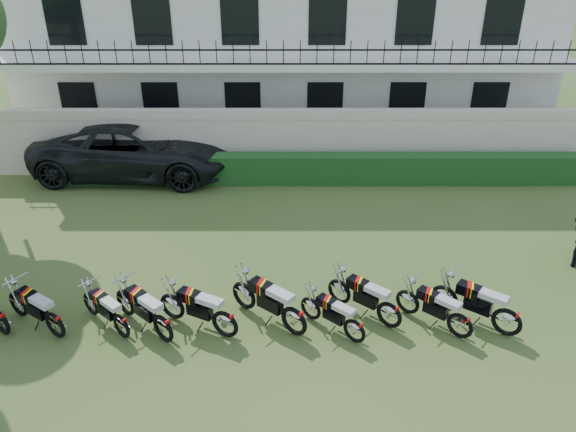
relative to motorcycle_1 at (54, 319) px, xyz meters
name	(u,v)px	position (x,y,z in m)	size (l,w,h in m)	color
ground	(282,315)	(4.75, 0.75, -0.48)	(100.00, 100.00, 0.00)	#355522
perimeter_wall	(284,142)	(4.75, 8.75, 0.69)	(30.00, 0.35, 2.30)	beige
hedge	(314,169)	(5.75, 7.95, 0.02)	(18.00, 0.60, 1.00)	#1A4719
building	(284,33)	(4.75, 14.71, 3.23)	(20.40, 9.60, 7.40)	white
motorcycle_1	(54,319)	(0.00, 0.00, 0.00)	(1.64, 1.15, 1.05)	black
motorcycle_2	(121,321)	(1.39, 0.01, -0.05)	(1.35, 1.22, 0.95)	black
motorcycle_3	(162,323)	(2.29, -0.13, 0.02)	(1.55, 1.39, 1.08)	black
motorcycle_4	(225,318)	(3.56, 0.01, 0.02)	(1.83, 1.02, 1.09)	black
motorcycle_5	(294,315)	(5.02, 0.08, 0.05)	(1.70, 1.43, 1.16)	black
motorcycle_6	(355,326)	(6.27, -0.15, -0.05)	(1.34, 1.19, 0.94)	black
motorcycle_7	(390,309)	(7.07, 0.33, 0.01)	(1.53, 1.34, 1.06)	black
motorcycle_8	(461,320)	(8.50, -0.01, -0.02)	(1.44, 1.29, 1.00)	black
motorcycle_9	(508,316)	(9.50, 0.06, 0.03)	(1.69, 1.32, 1.12)	black
suv	(135,149)	(-0.35, 8.72, 0.45)	(3.10, 6.73, 1.87)	black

